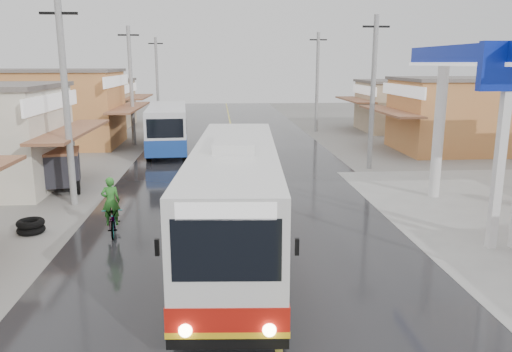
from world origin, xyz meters
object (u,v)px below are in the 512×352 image
object	(u,v)px
tricycle_near	(62,167)
tyre_stack	(31,226)
second_bus	(168,127)
coach_bus	(235,199)
tricycle_far	(51,160)
cyclist	(113,215)

from	to	relation	value
tricycle_near	tyre_stack	size ratio (longest dim) A/B	2.69
second_bus	coach_bus	bearing A→B (deg)	-82.23
coach_bus	second_bus	distance (m)	18.36
coach_bus	tricycle_near	distance (m)	11.12
second_bus	tyre_stack	world-z (taller)	second_bus
second_bus	tyre_stack	xyz separation A→B (m)	(-3.10, -15.59, -1.33)
tricycle_near	tricycle_far	size ratio (longest dim) A/B	1.14
coach_bus	tricycle_near	size ratio (longest dim) A/B	4.60
cyclist	tricycle_far	bearing A→B (deg)	109.51
cyclist	tyre_stack	size ratio (longest dim) A/B	2.17
tyre_stack	cyclist	bearing A→B (deg)	-6.52
tricycle_near	tricycle_far	xyz separation A→B (m)	(-1.25, 2.34, -0.10)
coach_bus	tricycle_near	xyz separation A→B (m)	(-7.44, 8.23, -0.65)
tricycle_near	tyre_stack	distance (m)	5.94
coach_bus	second_bus	world-z (taller)	coach_bus
second_bus	tricycle_near	distance (m)	10.45
tricycle_far	second_bus	bearing A→B (deg)	49.56
coach_bus	tricycle_near	world-z (taller)	coach_bus
coach_bus	second_bus	xyz separation A→B (m)	(-3.71, 17.98, -0.13)
second_bus	tricycle_far	size ratio (longest dim) A/B	4.09
second_bus	cyclist	world-z (taller)	second_bus
coach_bus	tricycle_far	xyz separation A→B (m)	(-8.70, 10.57, -0.75)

